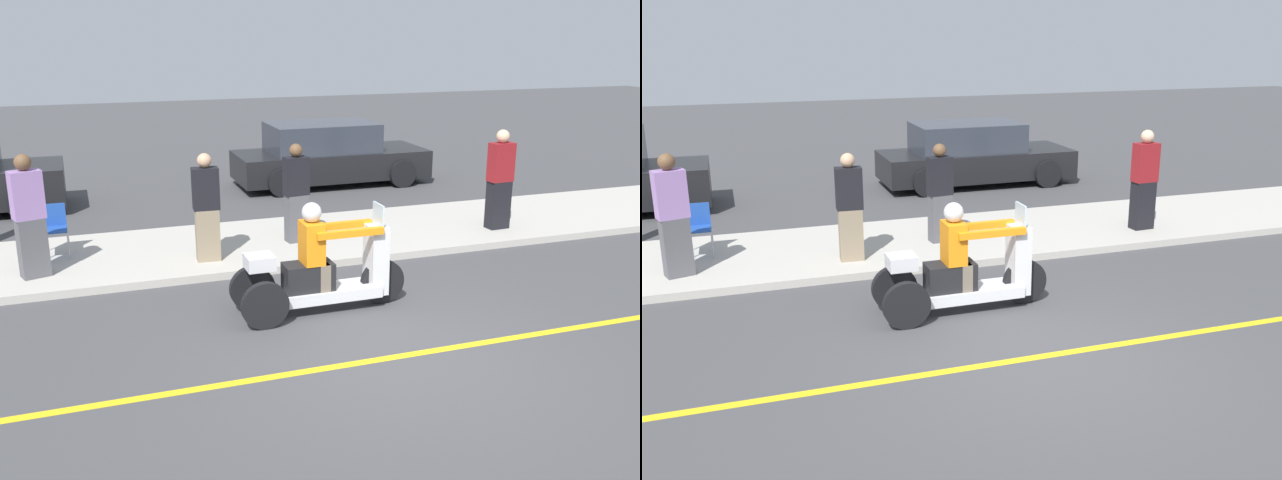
{
  "view_description": "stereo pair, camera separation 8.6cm",
  "coord_description": "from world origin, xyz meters",
  "views": [
    {
      "loc": [
        -3.37,
        -6.74,
        3.66
      ],
      "look_at": [
        -0.44,
        1.6,
        0.99
      ],
      "focal_mm": 40.0,
      "sensor_mm": 36.0,
      "label": 1
    },
    {
      "loc": [
        -3.29,
        -6.77,
        3.66
      ],
      "look_at": [
        -0.44,
        1.6,
        0.99
      ],
      "focal_mm": 40.0,
      "sensor_mm": 36.0,
      "label": 2
    }
  ],
  "objects": [
    {
      "name": "ground_plane",
      "position": [
        0.0,
        0.0,
        0.0
      ],
      "size": [
        60.0,
        60.0,
        0.0
      ],
      "primitive_type": "plane",
      "color": "#424244"
    },
    {
      "name": "lane_stripe",
      "position": [
        -0.44,
        0.0,
        0.0
      ],
      "size": [
        24.0,
        0.12,
        0.01
      ],
      "color": "gold",
      "rests_on": "ground"
    },
    {
      "name": "spectator_end_of_line",
      "position": [
        3.8,
        3.98,
        0.98
      ],
      "size": [
        0.44,
        0.28,
        1.79
      ],
      "color": "black",
      "rests_on": "sidewalk_strip"
    },
    {
      "name": "spectator_mid_group",
      "position": [
        -1.5,
        3.88,
        0.94
      ],
      "size": [
        0.42,
        0.26,
        1.69
      ],
      "color": "gray",
      "rests_on": "sidewalk_strip"
    },
    {
      "name": "spectator_with_child",
      "position": [
        -4.04,
        3.96,
        1.0
      ],
      "size": [
        0.49,
        0.38,
        1.82
      ],
      "color": "#515156",
      "rests_on": "sidewalk_strip"
    },
    {
      "name": "motorcycle_trike",
      "position": [
        -0.44,
        1.6,
        0.54
      ],
      "size": [
        2.36,
        0.75,
        1.5
      ],
      "color": "black",
      "rests_on": "ground"
    },
    {
      "name": "sidewalk_strip",
      "position": [
        0.0,
        4.6,
        0.06
      ],
      "size": [
        28.0,
        2.8,
        0.12
      ],
      "color": "#B2ADA3",
      "rests_on": "ground"
    },
    {
      "name": "folding_chair_set_back",
      "position": [
        -3.79,
        4.92,
        0.62
      ],
      "size": [
        0.47,
        0.47,
        0.82
      ],
      "color": "#A5A8AD",
      "rests_on": "sidewalk_strip"
    },
    {
      "name": "spectator_far_back",
      "position": [
        0.11,
        4.39,
        0.93
      ],
      "size": [
        0.42,
        0.29,
        1.67
      ],
      "color": "#515156",
      "rests_on": "sidewalk_strip"
    },
    {
      "name": "parked_car_lot_center",
      "position": [
        2.35,
        9.01,
        0.7
      ],
      "size": [
        4.52,
        1.95,
        1.47
      ],
      "color": "black",
      "rests_on": "ground"
    }
  ]
}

